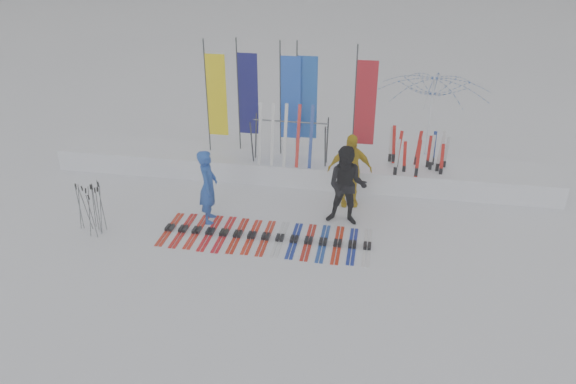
% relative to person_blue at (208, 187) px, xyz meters
% --- Properties ---
extents(ground, '(120.00, 120.00, 0.00)m').
position_rel_person_blue_xyz_m(ground, '(1.76, -1.70, -0.93)').
color(ground, white).
rests_on(ground, ground).
extents(snow_bank, '(14.00, 1.60, 0.60)m').
position_rel_person_blue_xyz_m(snow_bank, '(1.76, 2.90, -0.63)').
color(snow_bank, white).
rests_on(snow_bank, ground).
extents(person_blue, '(0.55, 0.74, 1.85)m').
position_rel_person_blue_xyz_m(person_blue, '(0.00, 0.00, 0.00)').
color(person_blue, '#1E49AF').
rests_on(person_blue, ground).
extents(person_black, '(1.01, 0.82, 1.98)m').
position_rel_person_blue_xyz_m(person_black, '(3.28, 0.47, 0.06)').
color(person_black, black).
rests_on(person_black, ground).
extents(person_yellow, '(1.19, 0.66, 1.92)m').
position_rel_person_blue_xyz_m(person_yellow, '(3.27, 1.46, 0.04)').
color(person_yellow, gold).
rests_on(person_yellow, ground).
extents(tent_canopy, '(3.45, 3.51, 2.89)m').
position_rel_person_blue_xyz_m(tent_canopy, '(5.31, 4.07, 0.52)').
color(tent_canopy, white).
rests_on(tent_canopy, ground).
extents(ski_row, '(4.87, 1.67, 0.07)m').
position_rel_person_blue_xyz_m(ski_row, '(1.53, -0.60, -0.89)').
color(ski_row, red).
rests_on(ski_row, ground).
extents(pole_cluster, '(0.74, 0.61, 1.26)m').
position_rel_person_blue_xyz_m(pole_cluster, '(-2.55, -0.98, -0.32)').
color(pole_cluster, '#595B60').
rests_on(pole_cluster, ground).
extents(feather_flags, '(4.68, 0.30, 3.20)m').
position_rel_person_blue_xyz_m(feather_flags, '(1.28, 3.08, 1.32)').
color(feather_flags, '#383A3F').
rests_on(feather_flags, ground).
extents(ski_rack, '(2.04, 0.80, 1.23)m').
position_rel_person_blue_xyz_m(ski_rack, '(1.55, 2.50, 0.46)').
color(ski_rack, '#383A3F').
rests_on(ski_rack, ground).
extents(upright_skis, '(1.55, 0.92, 1.68)m').
position_rel_person_blue_xyz_m(upright_skis, '(5.04, 2.69, -0.13)').
color(upright_skis, silver).
rests_on(upright_skis, ground).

